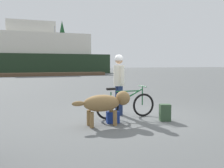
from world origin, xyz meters
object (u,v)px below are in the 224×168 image
object	(u,v)px
ferry_boat	(12,54)
backpack	(165,113)
handbag_pannier	(113,117)
bicycle	(125,105)
person_cyclist	(119,78)
dog	(105,103)
sailboat_moored	(55,70)

from	to	relation	value
ferry_boat	backpack	bearing A→B (deg)	-83.10
backpack	ferry_boat	world-z (taller)	ferry_boat
handbag_pannier	ferry_boat	distance (m)	35.69
bicycle	person_cyclist	bearing A→B (deg)	87.98
person_cyclist	ferry_boat	bearing A→B (deg)	95.80
backpack	person_cyclist	bearing A→B (deg)	124.05
backpack	handbag_pannier	distance (m)	1.40
bicycle	backpack	bearing A→B (deg)	-39.68
bicycle	ferry_boat	size ratio (longest dim) A/B	0.06
handbag_pannier	ferry_boat	bearing A→B (deg)	94.76
backpack	bicycle	bearing A→B (deg)	140.32
bicycle	backpack	distance (m)	1.10
bicycle	person_cyclist	size ratio (longest dim) A/B	0.99
bicycle	ferry_boat	world-z (taller)	ferry_boat
dog	backpack	distance (m)	1.66
person_cyclist	dog	distance (m)	1.44
person_cyclist	handbag_pannier	size ratio (longest dim) A/B	5.57
person_cyclist	dog	bearing A→B (deg)	-126.98
dog	sailboat_moored	world-z (taller)	sailboat_moored
ferry_boat	sailboat_moored	bearing A→B (deg)	-27.17
dog	handbag_pannier	bearing A→B (deg)	30.06
dog	backpack	world-z (taller)	dog
handbag_pannier	bicycle	bearing A→B (deg)	37.26
person_cyclist	sailboat_moored	bearing A→B (deg)	85.26
bicycle	dog	xyz separation A→B (m)	(-0.79, -0.55, 0.19)
handbag_pannier	sailboat_moored	distance (m)	32.47
bicycle	backpack	size ratio (longest dim) A/B	3.96
backpack	handbag_pannier	size ratio (longest dim) A/B	1.39
sailboat_moored	handbag_pannier	bearing A→B (deg)	-95.57
person_cyclist	ferry_boat	xyz separation A→B (m)	(-3.51, 34.53, 1.92)
dog	ferry_boat	bearing A→B (deg)	94.34
dog	backpack	size ratio (longest dim) A/B	3.33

